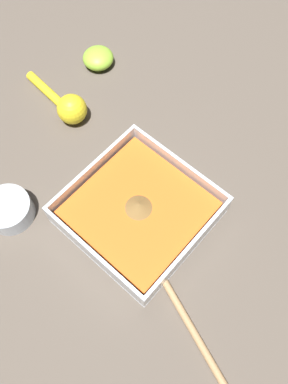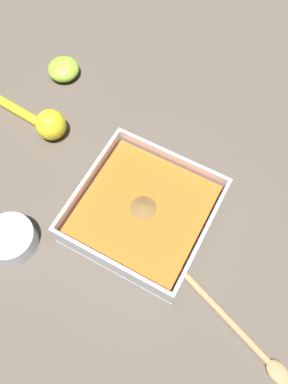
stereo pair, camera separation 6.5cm
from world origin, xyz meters
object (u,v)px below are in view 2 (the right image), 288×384
object	(u,v)px
square_dish	(143,212)
wooden_spoon	(238,330)
lemon_squeezer	(45,122)
spice_bowl	(12,239)
lemon_half	(64,69)

from	to	relation	value
square_dish	wooden_spoon	distance (m)	0.24
lemon_squeezer	spice_bowl	bearing A→B (deg)	-64.75
lemon_squeezer	lemon_half	xyz separation A→B (m)	(-0.14, -0.05, -0.01)
square_dish	lemon_squeezer	xyz separation A→B (m)	(-0.07, -0.26, 0.00)
square_dish	spice_bowl	world-z (taller)	square_dish
square_dish	wooden_spoon	world-z (taller)	square_dish
spice_bowl	wooden_spoon	xyz separation A→B (m)	(-0.05, 0.39, -0.01)
lemon_squeezer	square_dish	bearing A→B (deg)	-11.42
wooden_spoon	lemon_half	bearing A→B (deg)	169.11
wooden_spoon	square_dish	bearing A→B (deg)	175.42
lemon_half	wooden_spoon	distance (m)	0.61
wooden_spoon	lemon_squeezer	bearing A→B (deg)	179.60
square_dish	spice_bowl	size ratio (longest dim) A/B	2.68
lemon_squeezer	lemon_half	world-z (taller)	lemon_squeezer
lemon_squeezer	wooden_spoon	distance (m)	0.51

